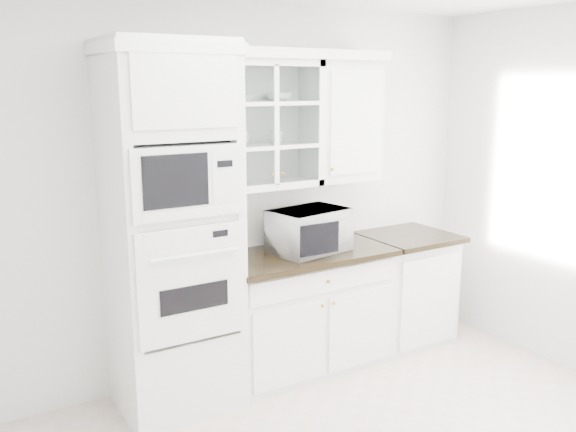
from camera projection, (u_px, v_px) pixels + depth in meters
room_shell at (362, 149)px, 3.35m from camera, size 4.00×3.50×2.70m
oven_column at (172, 232)px, 3.91m from camera, size 0.76×0.68×2.40m
base_cabinet_run at (304, 309)px, 4.62m from camera, size 1.32×0.67×0.92m
extra_base_cabinet at (404, 287)px, 5.12m from camera, size 0.72×0.67×0.92m
upper_cabinet_glass at (265, 124)px, 4.31m from camera, size 0.80×0.33×0.90m
upper_cabinet_solid at (342, 122)px, 4.65m from camera, size 0.55×0.33×0.90m
crown_molding at (252, 53)px, 4.13m from camera, size 2.14×0.38×0.07m
countertop_microwave at (308, 230)px, 4.48m from camera, size 0.62×0.54×0.32m
bowl_a at (239, 98)px, 4.17m from camera, size 0.21×0.21×0.05m
bowl_b at (279, 97)px, 4.34m from camera, size 0.20×0.20×0.06m
cup_a at (240, 138)px, 4.23m from camera, size 0.14×0.14×0.10m
cup_b at (277, 137)px, 4.36m from camera, size 0.11×0.11×0.10m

